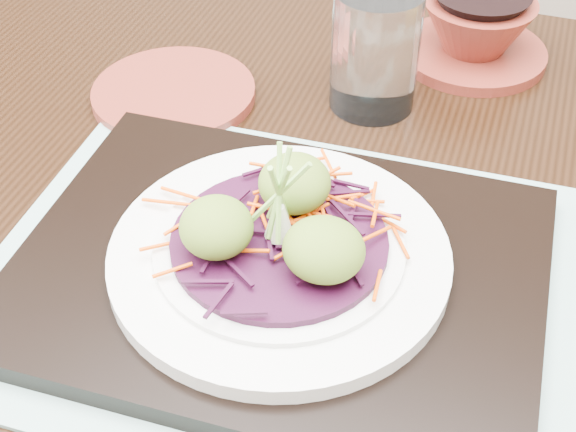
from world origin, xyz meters
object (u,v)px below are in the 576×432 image
(white_plate, at_px, (279,254))
(terracotta_bowl_set, at_px, (475,33))
(serving_tray, at_px, (280,270))
(terracotta_side_plate, at_px, (174,93))
(dining_table, at_px, (313,364))
(water_glass, at_px, (375,50))

(white_plate, distance_m, terracotta_bowl_set, 0.35)
(serving_tray, height_order, white_plate, white_plate)
(serving_tray, distance_m, terracotta_side_plate, 0.25)
(dining_table, distance_m, white_plate, 0.14)
(dining_table, bearing_deg, water_glass, 94.01)
(serving_tray, xyz_separation_m, terracotta_side_plate, (-0.16, 0.19, -0.01))
(white_plate, xyz_separation_m, terracotta_bowl_set, (0.09, 0.34, -0.00))
(water_glass, distance_m, terracotta_bowl_set, 0.13)
(dining_table, relative_size, serving_tray, 3.76)
(white_plate, relative_size, terracotta_side_plate, 1.56)
(serving_tray, relative_size, terracotta_side_plate, 2.41)
(terracotta_side_plate, bearing_deg, white_plate, -50.20)
(serving_tray, distance_m, water_glass, 0.24)
(serving_tray, bearing_deg, white_plate, -134.88)
(white_plate, distance_m, water_glass, 0.24)
(dining_table, bearing_deg, white_plate, -138.47)
(white_plate, height_order, terracotta_bowl_set, terracotta_bowl_set)
(dining_table, relative_size, water_glass, 12.29)
(terracotta_bowl_set, bearing_deg, dining_table, -102.05)
(serving_tray, relative_size, white_plate, 1.54)
(dining_table, relative_size, terracotta_side_plate, 9.04)
(water_glass, bearing_deg, white_plate, -93.28)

